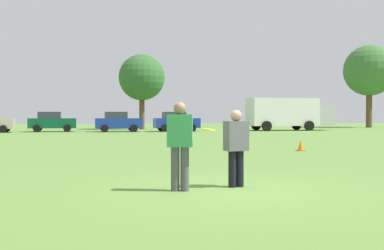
% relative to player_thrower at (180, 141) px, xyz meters
% --- Properties ---
extents(ground_plane, '(150.01, 150.01, 0.00)m').
position_rel_player_thrower_xyz_m(ground_plane, '(0.88, 0.05, -0.98)').
color(ground_plane, '#608C3D').
extents(player_thrower, '(0.54, 0.39, 1.74)m').
position_rel_player_thrower_xyz_m(player_thrower, '(0.00, 0.00, 0.00)').
color(player_thrower, '#4C4C51').
rests_on(player_thrower, ground).
extents(player_defender, '(0.52, 0.37, 1.59)m').
position_rel_player_thrower_xyz_m(player_defender, '(1.22, 0.26, -0.09)').
color(player_defender, black).
rests_on(player_defender, ground).
extents(frisbee, '(0.27, 0.27, 0.06)m').
position_rel_player_thrower_xyz_m(frisbee, '(0.53, -0.18, 0.22)').
color(frisbee, yellow).
extents(traffic_cone, '(0.32, 0.32, 0.48)m').
position_rel_player_thrower_xyz_m(traffic_cone, '(6.75, 9.17, -0.75)').
color(traffic_cone, '#D8590C').
rests_on(traffic_cone, ground).
extents(parked_car_center, '(4.26, 2.33, 1.82)m').
position_rel_player_thrower_xyz_m(parked_car_center, '(-5.68, 35.22, -0.05)').
color(parked_car_center, '#0C4C2D').
rests_on(parked_car_center, ground).
extents(parked_car_mid_right, '(4.26, 2.33, 1.82)m').
position_rel_player_thrower_xyz_m(parked_car_mid_right, '(0.24, 33.92, -0.05)').
color(parked_car_mid_right, navy).
rests_on(parked_car_mid_right, ground).
extents(parked_car_near_right, '(4.26, 2.33, 1.82)m').
position_rel_player_thrower_xyz_m(parked_car_near_right, '(5.61, 33.92, -0.05)').
color(parked_car_near_right, navy).
rests_on(parked_car_near_right, ground).
extents(box_truck, '(8.58, 3.21, 3.18)m').
position_rel_player_thrower_xyz_m(box_truck, '(16.95, 34.29, 0.77)').
color(box_truck, white).
rests_on(box_truck, ground).
extents(tree_west_maple, '(4.97, 4.97, 8.08)m').
position_rel_player_thrower_xyz_m(tree_west_maple, '(3.10, 41.17, 4.58)').
color(tree_west_maple, brown).
rests_on(tree_west_maple, ground).
extents(tree_center_elm, '(6.29, 6.29, 10.21)m').
position_rel_player_thrower_xyz_m(tree_center_elm, '(31.46, 43.15, 6.05)').
color(tree_center_elm, brown).
rests_on(tree_center_elm, ground).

